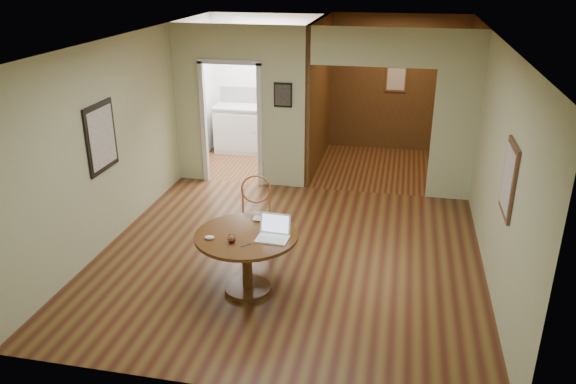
% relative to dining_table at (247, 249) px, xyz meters
% --- Properties ---
extents(floor, '(5.00, 5.00, 0.00)m').
position_rel_dining_table_xyz_m(floor, '(0.31, 0.85, -0.55)').
color(floor, '#482114').
rests_on(floor, ground).
extents(room_shell, '(5.20, 7.50, 5.00)m').
position_rel_dining_table_xyz_m(room_shell, '(-0.16, 3.95, 0.74)').
color(room_shell, white).
rests_on(room_shell, ground).
extents(dining_table, '(1.18, 1.18, 0.74)m').
position_rel_dining_table_xyz_m(dining_table, '(0.00, 0.00, 0.00)').
color(dining_table, '#5C3017').
rests_on(dining_table, ground).
extents(chair, '(0.52, 0.52, 1.04)m').
position_rel_dining_table_xyz_m(chair, '(-0.15, 1.01, 0.03)').
color(chair, '#A16939').
rests_on(chair, ground).
extents(open_laptop, '(0.37, 0.32, 0.25)m').
position_rel_dining_table_xyz_m(open_laptop, '(0.32, -0.01, 0.26)').
color(open_laptop, white).
rests_on(open_laptop, dining_table).
extents(closed_laptop, '(0.36, 0.25, 0.03)m').
position_rel_dining_table_xyz_m(closed_laptop, '(0.15, 0.34, 0.21)').
color(closed_laptop, silver).
rests_on(closed_laptop, dining_table).
extents(mouse, '(0.12, 0.08, 0.05)m').
position_rel_dining_table_xyz_m(mouse, '(-0.37, -0.21, 0.22)').
color(mouse, white).
rests_on(mouse, dining_table).
extents(wine_glass, '(0.10, 0.10, 0.11)m').
position_rel_dining_table_xyz_m(wine_glass, '(-0.10, -0.24, 0.25)').
color(wine_glass, white).
rests_on(wine_glass, dining_table).
extents(pen, '(0.10, 0.11, 0.01)m').
position_rel_dining_table_xyz_m(pen, '(0.07, -0.27, 0.20)').
color(pen, navy).
rests_on(pen, dining_table).
extents(kitchen_cabinet, '(2.06, 0.60, 0.94)m').
position_rel_dining_table_xyz_m(kitchen_cabinet, '(-1.04, 5.05, -0.08)').
color(kitchen_cabinet, white).
rests_on(kitchen_cabinet, ground).
extents(grocery_bag, '(0.33, 0.29, 0.30)m').
position_rel_dining_table_xyz_m(grocery_bag, '(-0.55, 5.05, 0.54)').
color(grocery_bag, beige).
rests_on(grocery_bag, kitchen_cabinet).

